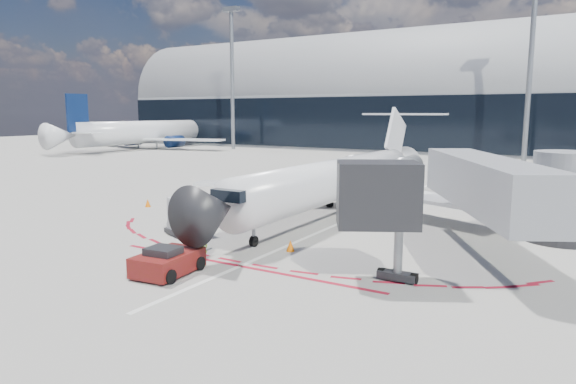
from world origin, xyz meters
The scene contains 14 objects.
ground centered at (0.00, 0.00, 0.00)m, with size 260.00×260.00×0.00m, color gray.
apron_centerline centered at (0.00, 2.00, 0.01)m, with size 0.25×40.00×0.01m, color silver.
apron_stop_bar centered at (0.00, -11.50, 0.01)m, with size 14.00×0.25×0.01m, color maroon.
terminal_building centered at (0.00, 64.97, 8.52)m, with size 150.00×24.15×24.00m.
jet_bridge centered at (9.79, -3.01, 3.01)m, with size 10.03×15.20×4.90m.
light_mast_west centered at (-45.00, 48.00, 12.50)m, with size 0.70×0.70×25.00m, color gray.
light_mast_centre centered at (5.00, 48.00, 12.50)m, with size 0.70×0.70×25.00m, color gray.
regional_jet centered at (-1.40, 2.19, 2.43)m, with size 23.56×29.06×7.28m.
pushback_tug centered at (-2.00, -13.99, 0.55)m, with size 2.28×4.83×1.24m.
ramp_worker centered at (-1.62, -12.30, 0.95)m, with size 0.69×0.46×1.90m, color #9DEE19.
uld_container centered at (-6.10, -8.13, 1.04)m, with size 2.80×2.62×2.11m.
safety_cone_left centered at (-14.43, -3.13, 0.29)m, with size 0.41×0.41×0.57m, color orange.
safety_cone_right centered at (0.67, -8.18, 0.28)m, with size 0.41×0.41×0.57m, color orange.
bg_airliner_0 centered at (-59.75, 41.72, 6.13)m, with size 37.89×40.11×12.26m, color silver, non-canonical shape.
Camera 1 is at (13.27, -29.52, 6.86)m, focal length 32.00 mm.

